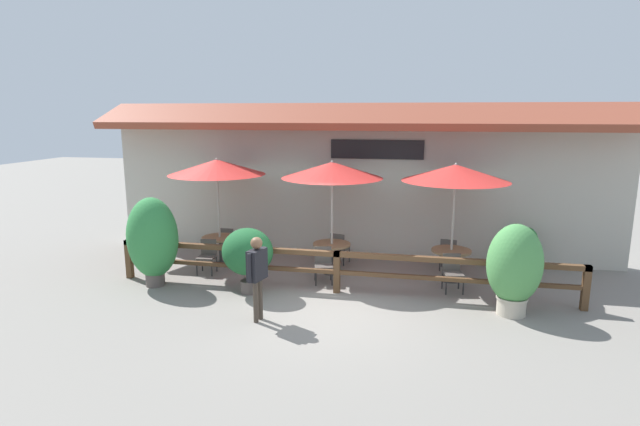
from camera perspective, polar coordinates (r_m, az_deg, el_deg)
name	(u,v)px	position (r m, az deg, el deg)	size (l,w,h in m)	color
ground_plane	(328,310)	(10.40, 0.94, -11.03)	(60.00, 60.00, 0.00)	gray
building_facade	(356,179)	(13.79, 4.12, 3.87)	(14.28, 1.49, 4.23)	#BCB7A8
patio_railing	(337,263)	(11.14, 1.95, -5.69)	(10.40, 0.14, 0.95)	brown
patio_umbrella_near	(217,167)	(13.08, -11.71, 5.16)	(2.48, 2.48, 2.83)	#B7B2A8
dining_table_near	(220,242)	(13.44, -11.37, -3.31)	(0.94, 0.94, 0.76)	olive
chair_near_streetside	(207,255)	(12.85, -12.76, -4.69)	(0.45, 0.45, 0.84)	#514C47
chair_near_wallside	(228,240)	(14.14, -10.42, -3.10)	(0.43, 0.43, 0.84)	#514C47
patio_umbrella_middle	(332,170)	(12.15, 1.39, 4.92)	(2.48, 2.48, 2.83)	#B7B2A8
dining_table_middle	(332,249)	(12.53, 1.35, -4.16)	(0.94, 0.94, 0.76)	olive
chair_middle_streetside	(323,263)	(11.86, 0.39, -5.76)	(0.51, 0.51, 0.84)	#514C47
chair_middle_wallside	(339,247)	(13.29, 2.19, -3.87)	(0.51, 0.51, 0.84)	#514C47
patio_umbrella_far	(456,173)	(11.98, 15.23, 4.43)	(2.48, 2.48, 2.83)	#B7B2A8
dining_table_far	(451,256)	(12.37, 14.75, -4.75)	(0.94, 0.94, 0.76)	olive
chair_far_streetside	(453,271)	(11.69, 14.91, -6.42)	(0.49, 0.49, 0.84)	#514C47
chair_far_wallside	(449,253)	(13.13, 14.48, -4.42)	(0.48, 0.48, 0.84)	#514C47
potted_plant_broad_leaf	(514,267)	(10.58, 21.33, -5.76)	(1.07, 0.96, 1.86)	#B7AD99
potted_plant_tall_tropical	(248,253)	(11.15, -8.28, -4.51)	(1.14, 1.03, 1.49)	#564C47
potted_plant_small_flowering	(153,239)	(12.09, -18.59, -2.82)	(1.18, 1.06, 2.09)	#564C47
potted_plant_entrance_palm	(526,246)	(13.69, 22.50, -3.55)	(0.56, 0.51, 1.14)	brown
pedestrian	(257,268)	(9.61, -7.20, -6.22)	(0.31, 0.57, 1.67)	#42382D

